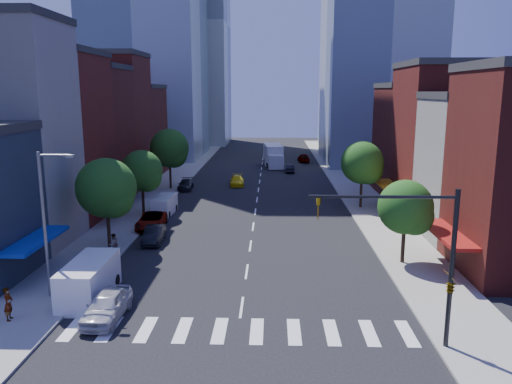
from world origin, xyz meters
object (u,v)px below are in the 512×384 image
Objects in this scene: cargo_van_near at (88,281)px; taxi at (237,181)px; parked_car_second at (154,234)px; pedestrian_far at (113,244)px; parked_car_third at (151,221)px; cargo_van_far at (164,205)px; parked_car_rear at (186,185)px; pedestrian_near at (8,304)px; parked_car_front at (107,305)px; box_truck at (273,156)px; traffic_car_oncoming at (289,168)px; traffic_car_far at (304,158)px.

taxi is (6.52, 38.15, -0.54)m from cargo_van_near.
parked_car_second is 4.45m from pedestrian_far.
parked_car_third is 1.17× the size of cargo_van_far.
taxi reaches higher than parked_car_rear.
cargo_van_far is at bearing -16.35° from pedestrian_near.
cargo_van_near is 38.71m from taxi.
parked_car_rear is (-1.27, 23.15, -0.05)m from parked_car_second.
cargo_van_near is (-2.00, 2.63, 0.40)m from parked_car_front.
parked_car_front is 0.83× the size of cargo_van_near.
cargo_van_near is (0.00, -35.03, 0.55)m from parked_car_rear.
box_truck is at bearing 70.97° from taxi.
box_truck is 61.04m from pedestrian_near.
pedestrian_far is at bearing -110.73° from box_truck.
cargo_van_far is 1.16× the size of traffic_car_oncoming.
parked_car_second is at bearing -90.28° from parked_car_rear.
taxi is at bearing 61.12° from traffic_car_far.
traffic_car_far is (10.43, 23.01, 0.10)m from taxi.
taxi is 42.54m from pedestrian_near.
parked_car_rear is 20.20m from traffic_car_oncoming.
parked_car_front is 18.98m from parked_car_third.
parked_car_front is 2.76× the size of pedestrian_far.
parked_car_second is at bearing 68.81° from traffic_car_oncoming.
parked_car_third is at bearing -112.24° from box_truck.
box_truck is (11.46, 55.98, 0.52)m from cargo_van_near.
pedestrian_near reaches higher than parked_car_rear.
parked_car_second is 23.19m from parked_car_rear.
cargo_van_far is at bearing 62.26° from traffic_car_far.
parked_car_front is at bearing -105.33° from box_truck.
taxi is at bearing 85.30° from parked_car_front.
cargo_van_far is (0.03, -13.24, 0.28)m from parked_car_rear.
parked_car_front is 59.38m from box_truck.
traffic_car_oncoming is (12.01, 52.21, -0.16)m from parked_car_front.
box_truck is (9.47, 58.62, 0.92)m from parked_car_front.
cargo_van_far reaches higher than traffic_car_far.
parked_car_front is at bearing 72.32° from traffic_car_far.
parked_car_third is 5.56m from cargo_van_far.
box_truck is at bearing 74.26° from cargo_van_far.
traffic_car_oncoming is (14.01, 33.34, -0.09)m from parked_car_third.
pedestrian_near is at bearing -171.84° from parked_car_front.
cargo_van_near is at bearing 34.58° from pedestrian_far.
parked_car_second is 0.75× the size of cargo_van_near.
parked_car_rear is 1.15× the size of traffic_car_oncoming.
pedestrian_near is (-5.30, -0.61, 0.31)m from parked_car_front.
traffic_car_far is 2.32× the size of pedestrian_near.
parked_car_third is at bearing -110.10° from taxi.
cargo_van_far is 0.99× the size of taxi.
cargo_van_far and pedestrian_far have the same top height.
traffic_car_oncoming is 11.94m from traffic_car_far.
cargo_van_near is 8.12m from pedestrian_far.
parked_car_front reaches higher than traffic_car_far.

